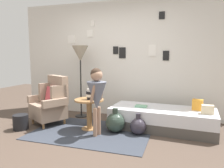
{
  "coord_description": "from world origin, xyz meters",
  "views": [
    {
      "loc": [
        1.36,
        -2.86,
        1.36
      ],
      "look_at": [
        0.15,
        0.95,
        0.85
      ],
      "focal_mm": 34.68,
      "sensor_mm": 36.0,
      "label": 1
    }
  ],
  "objects": [
    {
      "name": "armchair",
      "position": [
        -1.12,
        0.87,
        0.44
      ],
      "size": [
        0.9,
        0.83,
        0.97
      ],
      "color": "#9E7042",
      "rests_on": "ground"
    },
    {
      "name": "pillow_head",
      "position": [
        1.82,
        1.01,
        0.47
      ],
      "size": [
        0.19,
        0.12,
        0.15
      ],
      "primitive_type": "cube",
      "rotation": [
        0.0,
        0.0,
        -0.02
      ],
      "color": "beige",
      "rests_on": "daybed"
    },
    {
      "name": "book_on_daybed",
      "position": [
        0.67,
        1.17,
        0.42
      ],
      "size": [
        0.22,
        0.16,
        0.03
      ],
      "primitive_type": "cube",
      "rotation": [
        0.0,
        0.0,
        -0.02
      ],
      "color": "#70AD88",
      "rests_on": "daybed"
    },
    {
      "name": "magazine_basket",
      "position": [
        -1.46,
        0.36,
        0.14
      ],
      "size": [
        0.28,
        0.28,
        0.28
      ],
      "primitive_type": "cylinder",
      "color": "black",
      "rests_on": "ground"
    },
    {
      "name": "demijohn_near",
      "position": [
        0.27,
        0.76,
        0.18
      ],
      "size": [
        0.35,
        0.35,
        0.44
      ],
      "color": "#2D3D33",
      "rests_on": "ground"
    },
    {
      "name": "rug",
      "position": [
        -0.13,
        0.61,
        0.01
      ],
      "size": [
        2.08,
        1.4,
        0.01
      ],
      "primitive_type": "cube",
      "color": "#333842",
      "rests_on": "ground"
    },
    {
      "name": "floor_lamp",
      "position": [
        -0.77,
        1.52,
        1.36
      ],
      "size": [
        0.36,
        0.36,
        1.6
      ],
      "color": "black",
      "rests_on": "ground"
    },
    {
      "name": "gallery_wall",
      "position": [
        0.0,
        1.95,
        1.3
      ],
      "size": [
        4.8,
        0.12,
        2.6
      ],
      "color": "silver",
      "rests_on": "ground"
    },
    {
      "name": "ground_plane",
      "position": [
        0.0,
        0.0,
        0.0
      ],
      "size": [
        12.0,
        12.0,
        0.0
      ],
      "primitive_type": "plane",
      "color": "#4C3D33"
    },
    {
      "name": "demijohn_far",
      "position": [
        0.69,
        0.77,
        0.15
      ],
      "size": [
        0.29,
        0.29,
        0.38
      ],
      "color": "#332D38",
      "rests_on": "ground"
    },
    {
      "name": "side_table",
      "position": [
        -0.23,
        0.76,
        0.41
      ],
      "size": [
        0.54,
        0.54,
        0.57
      ],
      "color": "#9E7042",
      "rests_on": "ground"
    },
    {
      "name": "vase_striped",
      "position": [
        -0.21,
        0.76,
        0.68
      ],
      "size": [
        0.15,
        0.15,
        0.26
      ],
      "color": "black",
      "rests_on": "side_table"
    },
    {
      "name": "pillow_mid",
      "position": [
        1.67,
        1.23,
        0.5
      ],
      "size": [
        0.2,
        0.16,
        0.2
      ],
      "primitive_type": "cube",
      "rotation": [
        0.0,
        0.0,
        -0.22
      ],
      "color": "orange",
      "rests_on": "daybed"
    },
    {
      "name": "person_child",
      "position": [
        0.03,
        0.49,
        0.75
      ],
      "size": [
        0.34,
        0.34,
        1.17
      ],
      "color": "#A37A60",
      "rests_on": "ground"
    },
    {
      "name": "daybed",
      "position": [
        1.06,
        1.18,
        0.2
      ],
      "size": [
        1.95,
        0.94,
        0.4
      ],
      "color": "#4C4742",
      "rests_on": "ground"
    }
  ]
}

